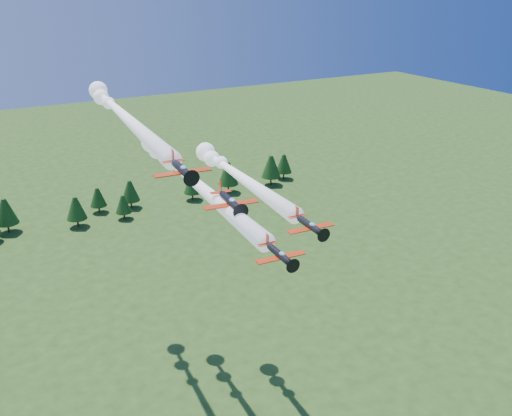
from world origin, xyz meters
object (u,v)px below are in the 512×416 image
plane_right (235,173)px  plane_slot (230,201)px  plane_lead (186,175)px  plane_left (121,113)px

plane_right → plane_slot: 18.81m
plane_lead → plane_left: bearing=126.7°
plane_slot → plane_left: bearing=109.4°
plane_lead → plane_slot: (-0.56, -17.54, 1.36)m
plane_lead → plane_left: plane_left is taller
plane_left → plane_slot: plane_left is taller
plane_right → plane_slot: (-9.10, -16.34, 2.03)m
plane_slot → plane_right: bearing=67.2°
plane_lead → plane_slot: plane_slot is taller
plane_lead → plane_right: 8.65m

